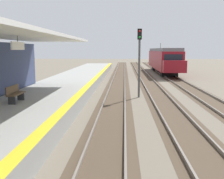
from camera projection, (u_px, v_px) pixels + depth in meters
station_platform at (37, 105)px, 15.72m from camera, size 5.00×80.00×0.91m
track_pair_nearest_platform at (115, 100)px, 19.54m from camera, size 2.34×120.00×0.16m
track_pair_middle at (162, 101)px, 19.38m from camera, size 2.34×120.00×0.16m
track_pair_far_side at (211, 101)px, 19.23m from camera, size 2.34×120.00×0.16m
approaching_train at (164, 59)px, 42.60m from camera, size 2.93×19.60×4.76m
rail_signal_post at (139, 56)px, 20.54m from camera, size 0.32×0.34×5.20m
platform_bench at (15, 93)px, 14.29m from camera, size 0.45×1.60×0.88m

